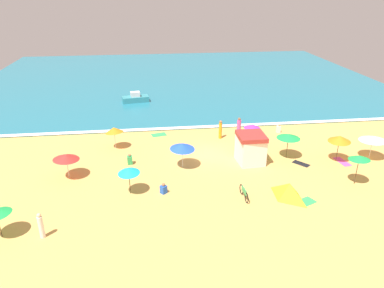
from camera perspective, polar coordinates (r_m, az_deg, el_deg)
name	(u,v)px	position (r m, az deg, el deg)	size (l,w,h in m)	color
ground_plane	(208,154)	(31.18, 2.50, -1.61)	(60.00, 60.00, 0.00)	#E0A856
ocean_water	(179,78)	(57.50, -2.13, 10.48)	(60.00, 44.00, 0.10)	teal
wave_breaker_foam	(198,127)	(36.85, 0.91, 2.73)	(57.00, 0.70, 0.01)	white
lifeguard_cabana	(251,148)	(29.61, 9.33, -0.65)	(2.18, 2.33, 2.50)	white
beach_umbrella_0	(66,157)	(28.27, -19.46, -1.95)	(2.46, 2.44, 2.02)	silver
beach_umbrella_1	(182,146)	(28.18, -1.53, -0.37)	(2.81, 2.81, 2.13)	silver
beach_umbrella_2	(289,136)	(30.82, 15.15, 1.20)	(2.76, 2.76, 2.13)	#4C3823
beach_umbrella_3	(359,158)	(28.33, 25.16, -1.98)	(2.12, 2.13, 2.37)	#4C3823
beach_umbrella_4	(340,139)	(31.46, 22.50, 0.79)	(2.55, 2.55, 2.33)	#4C3823
beach_umbrella_5	(252,126)	(32.51, 9.60, 2.80)	(1.94, 1.93, 2.10)	silver
beach_umbrella_6	(373,138)	(33.24, 26.93, 0.83)	(3.14, 3.14, 2.11)	silver
beach_umbrella_7	(114,130)	(32.36, -12.33, 2.21)	(2.24, 2.24, 2.07)	silver
beach_umbrella_8	(129,171)	(24.98, -10.07, -4.25)	(2.04, 2.05, 2.04)	#4C3823
beach_tent	(289,190)	(25.64, 15.21, -7.16)	(2.37, 2.73, 1.12)	yellow
parked_bicycle	(244,193)	(25.09, 8.29, -7.71)	(0.18, 1.82, 0.76)	black
beachgoer_0	(41,226)	(22.80, -22.96, -11.94)	(0.32, 0.32, 1.65)	white
beachgoer_1	(164,189)	(25.43, -4.56, -7.14)	(0.54, 0.54, 0.80)	blue
beachgoer_2	(278,129)	(36.67, 13.63, 2.40)	(0.39, 0.39, 0.89)	white
beachgoer_3	(220,130)	(34.14, 4.54, 2.31)	(0.36, 0.36, 1.82)	orange
beachgoer_4	(239,127)	(34.91, 7.48, 2.65)	(0.52, 0.52, 1.88)	#D84CA5
beachgoer_6	(130,160)	(29.73, -9.89, -2.48)	(0.44, 0.44, 0.91)	green
beach_towel_0	(159,135)	(35.30, -5.30, 1.47)	(1.62, 1.25, 0.01)	green
beach_towel_1	(307,201)	(25.82, 17.84, -8.71)	(1.38, 1.25, 0.01)	green
beach_towel_2	(342,162)	(32.35, 22.82, -2.60)	(0.92, 1.78, 0.01)	#D84CA5
beach_towel_3	(301,164)	(30.83, 17.00, -3.02)	(1.38, 1.48, 0.01)	black
small_boat_0	(135,98)	(45.57, -9.01, 7.21)	(3.40, 1.88, 1.28)	teal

